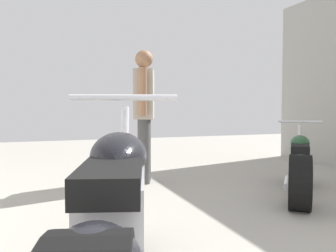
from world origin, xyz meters
The scene contains 4 objects.
ground_plane centered at (0.00, 3.05, 0.00)m, with size 16.10×16.10×0.00m, color #A8A399.
motorcycle_maroon_cruiser centered at (-0.87, 1.94, 0.45)m, with size 0.94×2.26×1.07m.
motorcycle_black_naked centered at (1.52, 3.66, 0.33)m, with size 1.24×1.49×0.81m.
mechanic_in_blue centered at (0.13, 4.96, 0.96)m, with size 0.38×0.68×1.71m.
Camera 1 is at (-1.17, 0.37, 1.00)m, focal length 39.36 mm.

